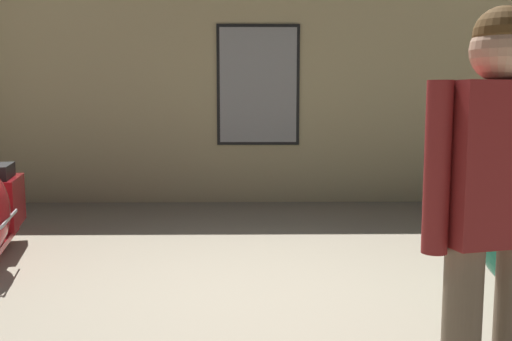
# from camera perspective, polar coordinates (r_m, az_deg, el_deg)

# --- Properties ---
(ground_plane) EXTENTS (60.00, 60.00, 0.00)m
(ground_plane) POSITION_cam_1_polar(r_m,az_deg,el_deg) (4.15, -1.06, -12.71)
(ground_plane) COLOR gray
(showroom_back_wall) EXTENTS (18.00, 0.63, 3.95)m
(showroom_back_wall) POSITION_cam_1_polar(r_m,az_deg,el_deg) (7.87, -1.96, 11.20)
(showroom_back_wall) COLOR #CCB784
(showroom_back_wall) RESTS_ON ground
(visitor_1) EXTENTS (0.58, 0.35, 1.74)m
(visitor_1) POSITION_cam_1_polar(r_m,az_deg,el_deg) (2.34, 22.63, -3.24)
(visitor_1) COLOR black
(visitor_1) RESTS_ON ground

